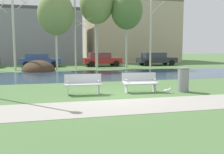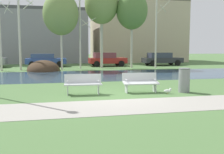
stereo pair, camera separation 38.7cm
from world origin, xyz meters
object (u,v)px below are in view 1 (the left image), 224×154
bench_left (83,84)px  trash_bin (183,79)px  bench_right (140,82)px  parked_wagon_fourth_dark (156,59)px  seagull (168,90)px  parked_sedan_second_blue (40,60)px  parked_hatch_third_red (101,59)px

bench_left → trash_bin: size_ratio=1.49×
bench_right → bench_left: bearing=180.0°
trash_bin → parked_wagon_fourth_dark: size_ratio=0.24×
trash_bin → seagull: size_ratio=2.74×
bench_right → parked_sedan_second_blue: 17.92m
trash_bin → parked_sedan_second_blue: size_ratio=0.26×
parked_sedan_second_blue → parked_wagon_fourth_dark: (12.91, -0.57, 0.03)m
parked_sedan_second_blue → bench_left: bearing=-82.3°
parked_wagon_fourth_dark → bench_right: bearing=-115.6°
trash_bin → parked_sedan_second_blue: bearing=111.3°
bench_left → seagull: 3.71m
trash_bin → seagull: 1.01m
parked_sedan_second_blue → parked_wagon_fourth_dark: 12.92m
bench_left → parked_wagon_fourth_dark: size_ratio=0.36×
seagull → bench_right: bearing=150.3°
bench_right → parked_sedan_second_blue: size_ratio=0.39×
seagull → parked_sedan_second_blue: parked_sedan_second_blue is taller
seagull → parked_wagon_fourth_dark: (6.92, 17.27, 0.64)m
bench_left → bench_right: 2.58m
seagull → parked_sedan_second_blue: size_ratio=0.10×
parked_hatch_third_red → parked_wagon_fourth_dark: parked_hatch_third_red is taller
parked_hatch_third_red → bench_left: bearing=-104.1°
seagull → parked_hatch_third_red: 17.44m
trash_bin → bench_left: bearing=175.2°
bench_right → parked_wagon_fourth_dark: bearing=64.4°
bench_right → parked_wagon_fourth_dark: size_ratio=0.36×
bench_right → parked_sedan_second_blue: bearing=106.0°
parked_wagon_fourth_dark → parked_hatch_third_red: bearing=178.6°
bench_left → parked_hatch_third_red: bearing=75.9°
seagull → trash_bin: bearing=14.3°
bench_left → seagull: bearing=-9.5°
bench_left → parked_wagon_fourth_dark: 19.73m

